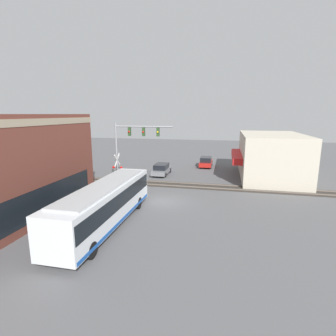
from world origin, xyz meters
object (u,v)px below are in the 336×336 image
crossing_signal (117,167)px  pedestrian_at_crossing (131,179)px  parked_car_red (206,162)px  city_bus (105,203)px  parked_car_grey (162,170)px

crossing_signal → pedestrian_at_crossing: (0.73, -1.26, -1.43)m
parked_car_red → city_bus: bearing=167.1°
city_bus → pedestrian_at_crossing: 10.57m
parked_car_grey → pedestrian_at_crossing: 6.82m
parked_car_grey → crossing_signal: bearing=156.5°
parked_car_red → parked_car_grey: bearing=141.1°
crossing_signal → parked_car_grey: bearing=-23.5°
parked_car_grey → parked_car_red: size_ratio=1.08×
crossing_signal → parked_car_grey: crossing_signal is taller
parked_car_red → pedestrian_at_crossing: bearing=151.1°
city_bus → parked_car_red: size_ratio=2.81×
parked_car_red → pedestrian_at_crossing: pedestrian_at_crossing is taller
city_bus → crossing_signal: crossing_signal is taller
city_bus → parked_car_red: bearing=-12.9°
parked_car_grey → city_bus: bearing=180.0°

